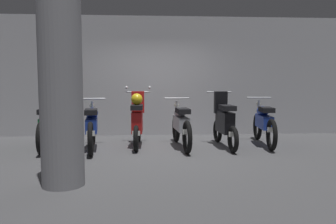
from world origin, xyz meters
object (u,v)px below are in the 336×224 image
at_px(motorbike_slot_0, 48,123).
at_px(motorbike_slot_4, 224,122).
at_px(motorbike_slot_2, 137,120).
at_px(motorbike_slot_5, 264,123).
at_px(motorbike_slot_1, 92,126).
at_px(motorbike_slot_3, 181,124).
at_px(support_pillar, 60,71).

xyz_separation_m(motorbike_slot_0, motorbike_slot_4, (3.70, -0.09, -0.00)).
height_order(motorbike_slot_2, motorbike_slot_5, motorbike_slot_2).
xyz_separation_m(motorbike_slot_1, motorbike_slot_2, (0.93, 0.28, 0.08)).
xyz_separation_m(motorbike_slot_2, motorbike_slot_3, (0.92, -0.19, -0.08)).
bearing_deg(motorbike_slot_4, motorbike_slot_2, 173.14).
bearing_deg(motorbike_slot_1, motorbike_slot_0, 170.49).
relative_size(motorbike_slot_0, support_pillar, 0.64).
relative_size(motorbike_slot_0, motorbike_slot_4, 1.16).
height_order(motorbike_slot_2, motorbike_slot_3, motorbike_slot_2).
relative_size(motorbike_slot_1, motorbike_slot_3, 1.00).
bearing_deg(motorbike_slot_0, motorbike_slot_4, -1.47).
bearing_deg(motorbike_slot_3, motorbike_slot_5, 5.02).
bearing_deg(motorbike_slot_5, support_pillar, -144.12).
relative_size(motorbike_slot_1, motorbike_slot_5, 1.00).
xyz_separation_m(motorbike_slot_1, motorbike_slot_5, (3.70, 0.25, 0.00)).
xyz_separation_m(motorbike_slot_3, motorbike_slot_5, (1.85, 0.16, 0.00)).
bearing_deg(motorbike_slot_2, motorbike_slot_3, -11.76).
height_order(motorbike_slot_3, motorbike_slot_4, motorbike_slot_4).
bearing_deg(motorbike_slot_2, motorbike_slot_4, -6.86).
relative_size(motorbike_slot_3, motorbike_slot_5, 1.00).
distance_m(motorbike_slot_1, motorbike_slot_2, 0.97).
bearing_deg(motorbike_slot_0, motorbike_slot_1, -9.51).
bearing_deg(support_pillar, motorbike_slot_1, 89.98).
xyz_separation_m(motorbike_slot_1, motorbike_slot_3, (1.85, 0.09, 0.00)).
xyz_separation_m(motorbike_slot_2, motorbike_slot_5, (2.77, -0.03, -0.08)).
bearing_deg(motorbike_slot_1, motorbike_slot_5, 3.91).
distance_m(motorbike_slot_0, motorbike_slot_5, 4.63).
xyz_separation_m(motorbike_slot_2, support_pillar, (-0.93, -2.71, 0.96)).
height_order(motorbike_slot_0, motorbike_slot_5, motorbike_slot_0).
height_order(motorbike_slot_0, motorbike_slot_2, motorbike_slot_2).
relative_size(motorbike_slot_2, motorbike_slot_5, 0.86).
height_order(motorbike_slot_2, support_pillar, support_pillar).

